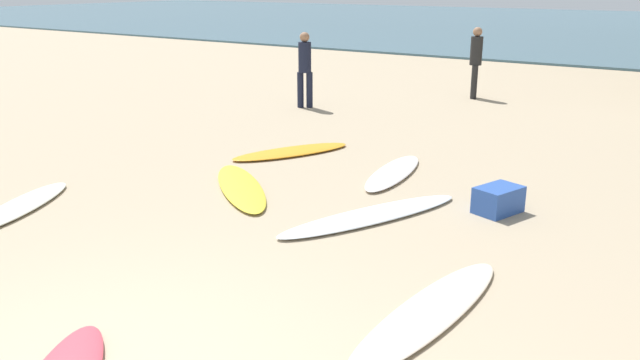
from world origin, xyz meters
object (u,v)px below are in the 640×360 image
object	(u,v)px
surfboard_2	(241,187)
surfboard_7	(430,312)
beach_cooler	(498,200)
surfboard_6	(22,205)
surfboard_0	(393,172)
beachgoer_near	(476,59)
surfboard_1	(291,152)
surfboard_4	(371,215)
beachgoer_far	(305,66)

from	to	relation	value
surfboard_2	surfboard_7	xyz separation A→B (m)	(3.57, -1.71, -0.00)
beach_cooler	surfboard_6	bearing A→B (deg)	-147.44
beach_cooler	surfboard_0	bearing A→B (deg)	159.05
surfboard_0	beachgoer_near	xyz separation A→B (m)	(-1.39, 6.69, 0.88)
surfboard_0	surfboard_1	bearing A→B (deg)	-13.74
surfboard_0	surfboard_6	world-z (taller)	surfboard_0
beach_cooler	surfboard_1	bearing A→B (deg)	167.60
surfboard_4	beachgoer_near	distance (m)	8.69
surfboard_0	beach_cooler	bearing A→B (deg)	149.29
surfboard_4	beachgoer_near	world-z (taller)	beachgoer_near
surfboard_7	beachgoer_near	distance (m)	10.80
surfboard_2	beachgoer_near	world-z (taller)	beachgoer_near
surfboard_1	surfboard_7	distance (m)	5.48
beachgoer_far	beach_cooler	size ratio (longest dim) A/B	2.91
surfboard_2	beachgoer_far	xyz separation A→B (m)	(-2.65, 5.25, 0.87)
surfboard_6	surfboard_7	distance (m)	5.36
surfboard_0	surfboard_1	xyz separation A→B (m)	(-1.94, 0.13, -0.00)
surfboard_1	surfboard_7	bearing A→B (deg)	164.46
surfboard_7	beachgoer_near	bearing A→B (deg)	-67.36
surfboard_1	surfboard_2	distance (m)	1.97
surfboard_1	beach_cooler	distance (m)	3.83
surfboard_1	surfboard_6	bearing A→B (deg)	98.61
surfboard_7	beachgoer_far	world-z (taller)	beachgoer_far
surfboard_1	surfboard_4	world-z (taller)	same
surfboard_7	beachgoer_near	world-z (taller)	beachgoer_near
surfboard_4	surfboard_7	xyz separation A→B (m)	(1.56, -1.75, -0.00)
surfboard_6	beachgoer_near	size ratio (longest dim) A/B	1.15
surfboard_7	beachgoer_far	xyz separation A→B (m)	(-6.22, 6.96, 0.87)
beachgoer_near	beachgoer_far	size ratio (longest dim) A/B	1.01
surfboard_4	beach_cooler	size ratio (longest dim) A/B	4.62
surfboard_0	surfboard_4	world-z (taller)	surfboard_0
beachgoer_near	beachgoer_far	world-z (taller)	beachgoer_near
surfboard_2	beach_cooler	xyz separation A→B (m)	(3.18, 1.07, 0.13)
surfboard_4	surfboard_6	bearing A→B (deg)	51.91
surfboard_2	beachgoer_near	distance (m)	8.49
surfboard_0	surfboard_6	size ratio (longest dim) A/B	1.04
surfboard_0	beachgoer_near	bearing A→B (deg)	-88.06
beach_cooler	surfboard_7	bearing A→B (deg)	-82.10
surfboard_0	beach_cooler	distance (m)	1.92
surfboard_1	surfboard_6	distance (m)	4.17
surfboard_1	beach_cooler	bearing A→B (deg)	-166.75
beachgoer_near	surfboard_1	bearing A→B (deg)	152.65
surfboard_0	surfboard_2	size ratio (longest dim) A/B	0.90
surfboard_1	surfboard_6	size ratio (longest dim) A/B	1.09
surfboard_7	beachgoer_far	bearing A→B (deg)	-44.92
beachgoer_far	beach_cooler	xyz separation A→B (m)	(5.83, -4.18, -0.74)
surfboard_7	beachgoer_near	size ratio (longest dim) A/B	1.45
surfboard_2	beachgoer_far	distance (m)	5.95
surfboard_6	beachgoer_near	world-z (taller)	beachgoer_near
surfboard_1	beachgoer_near	world-z (taller)	beachgoer_near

